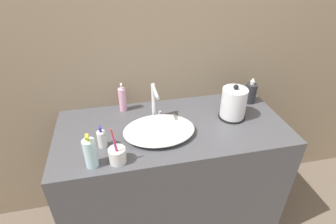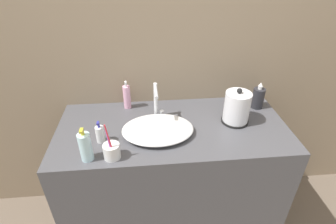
# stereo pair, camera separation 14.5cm
# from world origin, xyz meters

# --- Properties ---
(wall_back) EXTENTS (6.00, 0.04, 2.60)m
(wall_back) POSITION_xyz_m (0.00, 0.63, 1.30)
(wall_back) COLOR gray
(wall_back) RESTS_ON ground_plane
(vanity_counter) EXTENTS (1.32, 0.61, 0.84)m
(vanity_counter) POSITION_xyz_m (0.00, 0.30, 0.42)
(vanity_counter) COLOR #4C4C51
(vanity_counter) RESTS_ON ground_plane
(sink_basin) EXTENTS (0.39, 0.30, 0.06)m
(sink_basin) POSITION_xyz_m (-0.09, 0.25, 0.87)
(sink_basin) COLOR white
(sink_basin) RESTS_ON vanity_counter
(faucet) EXTENTS (0.06, 0.16, 0.22)m
(faucet) POSITION_xyz_m (-0.08, 0.40, 0.97)
(faucet) COLOR silver
(faucet) RESTS_ON vanity_counter
(electric_kettle) EXTENTS (0.16, 0.16, 0.22)m
(electric_kettle) POSITION_xyz_m (0.37, 0.32, 0.93)
(electric_kettle) COLOR black
(electric_kettle) RESTS_ON vanity_counter
(toothbrush_cup) EXTENTS (0.08, 0.08, 0.20)m
(toothbrush_cup) POSITION_xyz_m (-0.32, 0.07, 0.88)
(toothbrush_cup) COLOR silver
(toothbrush_cup) RESTS_ON vanity_counter
(lotion_bottle) EXTENTS (0.04, 0.04, 0.13)m
(lotion_bottle) POSITION_xyz_m (-0.39, 0.21, 0.89)
(lotion_bottle) COLOR white
(lotion_bottle) RESTS_ON vanity_counter
(shampoo_bottle) EXTENTS (0.06, 0.06, 0.18)m
(shampoo_bottle) POSITION_xyz_m (-0.44, 0.07, 0.92)
(shampoo_bottle) COLOR silver
(shampoo_bottle) RESTS_ON vanity_counter
(mouthwash_bottle) EXTENTS (0.07, 0.07, 0.17)m
(mouthwash_bottle) POSITION_xyz_m (0.56, 0.47, 0.91)
(mouthwash_bottle) COLOR #28282D
(mouthwash_bottle) RESTS_ON vanity_counter
(hand_cream_bottle) EXTENTS (0.05, 0.05, 0.19)m
(hand_cream_bottle) POSITION_xyz_m (-0.26, 0.54, 0.92)
(hand_cream_bottle) COLOR #EAA8C6
(hand_cream_bottle) RESTS_ON vanity_counter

